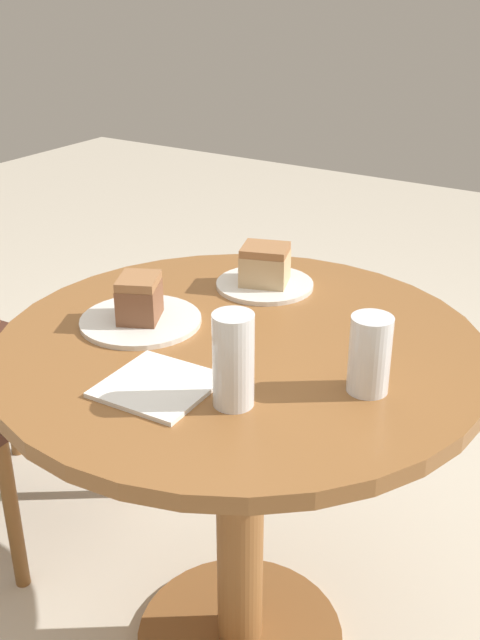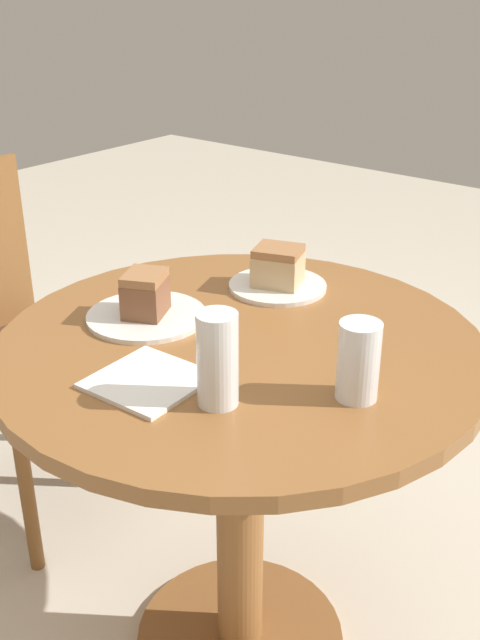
% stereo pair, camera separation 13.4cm
% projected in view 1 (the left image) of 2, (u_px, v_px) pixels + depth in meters
% --- Properties ---
extents(ground_plane, '(8.00, 8.00, 0.00)m').
position_uv_depth(ground_plane, '(240.00, 639.00, 1.70)').
color(ground_plane, beige).
extents(table, '(0.90, 0.90, 0.77)m').
position_uv_depth(table, '(240.00, 428.00, 1.46)').
color(table, brown).
rests_on(table, ground_plane).
extents(plate_near, '(0.23, 0.23, 0.01)m').
position_uv_depth(plate_near, '(141.00, 321.00, 1.43)').
color(plate_near, silver).
rests_on(plate_near, table).
extents(plate_far, '(0.21, 0.21, 0.01)m').
position_uv_depth(plate_far, '(265.00, 285.00, 1.60)').
color(plate_far, silver).
rests_on(plate_far, table).
extents(cake_slice_near, '(0.11, 0.10, 0.09)m').
position_uv_depth(cake_slice_near, '(139.00, 298.00, 1.41)').
color(cake_slice_near, brown).
rests_on(cake_slice_near, plate_near).
extents(cake_slice_far, '(0.11, 0.12, 0.08)m').
position_uv_depth(cake_slice_far, '(265.00, 265.00, 1.58)').
color(cake_slice_far, tan).
rests_on(cake_slice_far, plate_far).
extents(glass_lemonade, '(0.07, 0.07, 0.15)m').
position_uv_depth(glass_lemonade, '(233.00, 366.00, 1.14)').
color(glass_lemonade, beige).
rests_on(glass_lemonade, table).
extents(glass_water, '(0.07, 0.07, 0.13)m').
position_uv_depth(glass_water, '(369.00, 359.00, 1.18)').
color(glass_water, silver).
rests_on(glass_water, table).
extents(napkin_stack, '(0.18, 0.18, 0.01)m').
position_uv_depth(napkin_stack, '(158.00, 386.00, 1.21)').
color(napkin_stack, white).
rests_on(napkin_stack, table).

